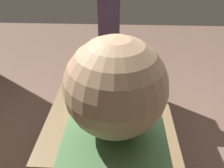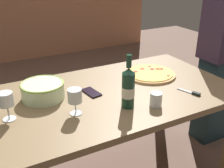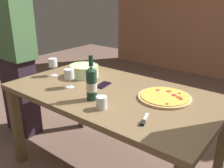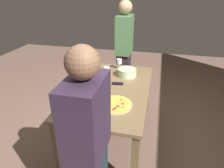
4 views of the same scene
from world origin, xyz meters
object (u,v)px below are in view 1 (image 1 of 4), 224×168
Objects in this scene: serving_bowl at (92,116)px; wine_glass_near_pizza at (131,101)px; dining_table at (112,98)px; pizza at (102,67)px; person_host at (110,36)px; pizza_knife at (139,65)px; wine_bottle at (138,78)px; cell_phone at (106,97)px; cup_amber at (144,78)px; wine_glass_by_bottle at (113,134)px.

serving_bowl is 0.29m from wine_glass_near_pizza.
serving_bowl is (-0.41, 0.12, 0.15)m from dining_table.
pizza is 1.42× the size of serving_bowl.
dining_table is 1.01× the size of person_host.
person_host is (1.10, 0.08, 0.15)m from dining_table.
person_host reaches higher than wine_glass_near_pizza.
dining_table is 4.30× the size of pizza.
dining_table is 0.52m from pizza_knife.
cell_phone is (-0.12, 0.25, -0.12)m from wine_bottle.
serving_bowl is at bearing 156.21° from pizza_knife.
cup_amber is (0.44, -0.13, -0.06)m from wine_glass_near_pizza.
pizza is 2.41× the size of pizza_knife.
wine_glass_near_pizza is 0.09× the size of person_host.
dining_table is 11.11× the size of cell_phone.
cup_amber is at bearing -16.73° from wine_glass_near_pizza.
cup_amber is 0.58× the size of cell_phone.
dining_table is 0.16m from cell_phone.
serving_bowl is at bearing 35.03° from wine_glass_by_bottle.
pizza is at bearing 17.11° from dining_table.
wine_glass_by_bottle reaches higher than cup_amber.
person_host is at bearing 20.59° from cup_amber.
wine_glass_near_pizza is 0.95× the size of wine_glass_by_bottle.
serving_bowl is 1.81× the size of cell_phone.
person_host is at bearing 4.01° from wine_glass_by_bottle.
cell_phone is (0.51, 0.08, -0.11)m from wine_glass_by_bottle.
serving_bowl is 1.51m from person_host.
wine_glass_by_bottle is at bearing -176.50° from dining_table.
wine_glass_near_pizza is 0.96× the size of pizza_knife.
wine_bottle is at bearing -12.30° from wine_glass_near_pizza.
wine_bottle is (-0.39, -0.33, 0.11)m from pizza.
pizza_knife is (0.74, -0.11, -0.10)m from wine_glass_near_pizza.
wine_glass_by_bottle is at bearing -144.97° from serving_bowl.
wine_glass_near_pizza is (-0.29, 0.06, -0.01)m from wine_bottle.
serving_bowl is (-0.79, 0.00, 0.04)m from pizza.
cell_phone is (-0.26, 0.32, -0.04)m from cup_amber.
pizza_knife reaches higher than dining_table.
dining_table is 5.12× the size of wine_bottle.
dining_table is at bearing 149.64° from pizza_knife.
pizza_knife is (0.85, -0.37, -0.05)m from serving_bowl.
wine_glass_near_pizza reaches higher than pizza_knife.
cup_amber is at bearing -63.77° from dining_table.
cup_amber is at bearing -17.35° from wine_glass_by_bottle.
wine_glass_by_bottle is at bearing -179.74° from cell_phone.
wine_glass_by_bottle is 1.74m from person_host.
wine_glass_near_pizza reaches higher than cup_amber.
person_host is (1.51, -0.03, -0.00)m from serving_bowl.
pizza is at bearing 40.31° from wine_bottle.
pizza_knife is (0.44, -0.26, 0.10)m from dining_table.
cell_phone is 0.93× the size of pizza_knife.
cup_amber is 0.42m from cell_phone.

